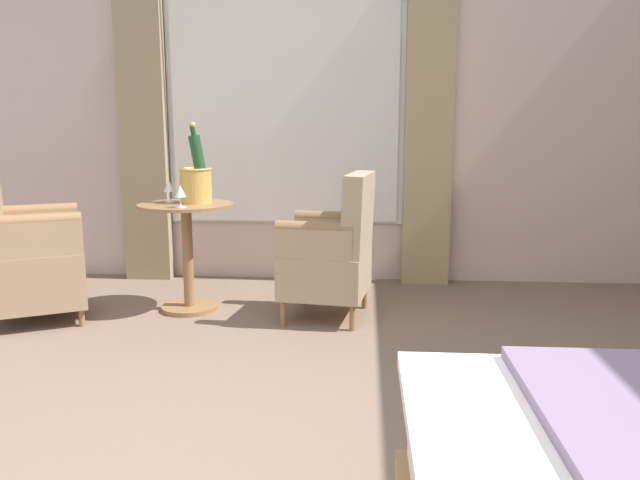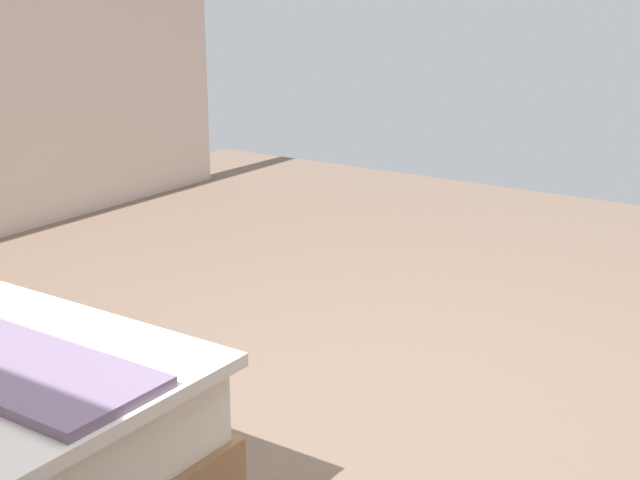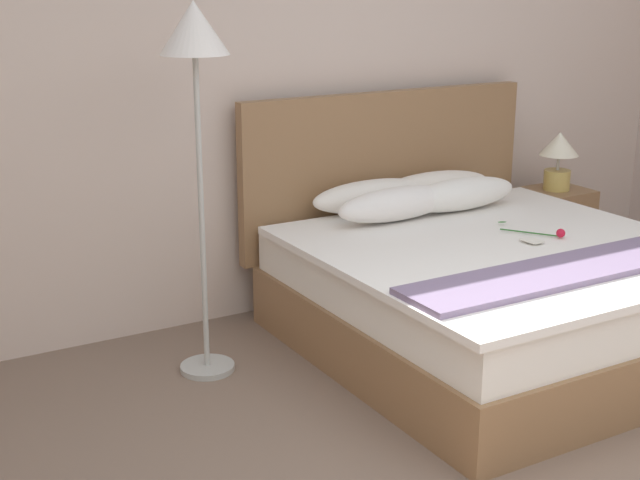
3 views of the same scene
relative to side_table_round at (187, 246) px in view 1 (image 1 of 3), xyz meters
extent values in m
cube|color=beige|center=(-1.01, 0.54, 0.93)|extent=(0.12, 5.93, 2.74)
cube|color=white|center=(-0.93, 0.54, 0.98)|extent=(0.02, 1.85, 1.93)
cube|color=white|center=(-0.90, 0.54, 0.98)|extent=(0.02, 1.75, 1.89)
cube|color=tan|center=(-0.85, 1.64, 0.78)|extent=(0.10, 0.36, 2.44)
cube|color=tan|center=(-0.85, -0.56, 0.78)|extent=(0.10, 0.36, 2.44)
cylinder|color=olive|center=(0.00, 0.00, -0.42)|extent=(0.37, 0.37, 0.03)
cylinder|color=olive|center=(0.00, 0.00, -0.09)|extent=(0.07, 0.07, 0.70)
cylinder|color=olive|center=(0.00, 0.00, 0.27)|extent=(0.62, 0.62, 0.02)
cylinder|color=tan|center=(-0.05, 0.06, 0.39)|extent=(0.20, 0.20, 0.22)
torus|color=tan|center=(-0.05, 0.06, 0.50)|extent=(0.22, 0.22, 0.02)
cylinder|color=white|center=(-0.05, 0.06, 0.48)|extent=(0.18, 0.18, 0.03)
cylinder|color=#1E4723|center=(-0.04, 0.08, 0.56)|extent=(0.09, 0.13, 0.33)
cylinder|color=#193D1E|center=(-0.06, 0.05, 0.75)|extent=(0.04, 0.04, 0.08)
sphere|color=gold|center=(-0.06, 0.05, 0.79)|extent=(0.04, 0.04, 0.04)
cylinder|color=white|center=(-0.07, -0.13, 0.28)|extent=(0.06, 0.06, 0.01)
cylinder|color=white|center=(-0.07, -0.13, 0.32)|extent=(0.01, 0.01, 0.07)
cone|color=white|center=(-0.07, -0.13, 0.39)|extent=(0.08, 0.08, 0.07)
cylinder|color=white|center=(0.20, 0.03, 0.28)|extent=(0.07, 0.07, 0.01)
cylinder|color=white|center=(0.20, 0.03, 0.32)|extent=(0.01, 0.01, 0.06)
cone|color=white|center=(0.20, 0.03, 0.38)|extent=(0.07, 0.07, 0.07)
cylinder|color=olive|center=(-0.19, 0.74, -0.36)|extent=(0.04, 0.04, 0.16)
cylinder|color=olive|center=(0.29, 0.67, -0.36)|extent=(0.04, 0.04, 0.16)
cylinder|color=olive|center=(-0.12, 1.17, -0.36)|extent=(0.04, 0.04, 0.16)
cylinder|color=olive|center=(0.36, 1.10, -0.36)|extent=(0.04, 0.04, 0.16)
cube|color=tan|center=(0.09, 0.92, -0.14)|extent=(0.64, 0.59, 0.27)
cube|color=tan|center=(0.12, 1.13, 0.24)|extent=(0.55, 0.22, 0.50)
cube|color=tan|center=(-0.15, 0.94, 0.08)|extent=(0.16, 0.48, 0.18)
cylinder|color=olive|center=(-0.15, 0.94, 0.17)|extent=(0.16, 0.48, 0.09)
cube|color=tan|center=(0.31, 0.87, 0.08)|extent=(0.16, 0.48, 0.18)
cylinder|color=olive|center=(0.31, 0.87, 0.17)|extent=(0.16, 0.48, 0.09)
cylinder|color=olive|center=(0.39, -0.57, -0.38)|extent=(0.04, 0.04, 0.11)
cylinder|color=olive|center=(-0.07, -0.81, -0.38)|extent=(0.04, 0.04, 0.11)
cylinder|color=olive|center=(0.16, -1.23, -0.38)|extent=(0.04, 0.04, 0.11)
cube|color=#9D8162|center=(0.28, -0.90, -0.16)|extent=(0.79, 0.77, 0.35)
cube|color=#9D8162|center=(0.49, -0.77, 0.12)|extent=(0.32, 0.50, 0.21)
cylinder|color=olive|center=(0.49, -0.77, 0.23)|extent=(0.32, 0.50, 0.09)
cube|color=#9D8162|center=(0.05, -1.00, 0.12)|extent=(0.32, 0.50, 0.21)
cylinder|color=olive|center=(0.05, -1.00, 0.23)|extent=(0.32, 0.50, 0.09)
camera|label=1|loc=(3.97, 1.17, 0.78)|focal=35.00mm
camera|label=2|loc=(0.87, 3.09, 1.21)|focal=50.00mm
camera|label=3|loc=(0.25, -1.14, 1.52)|focal=50.00mm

